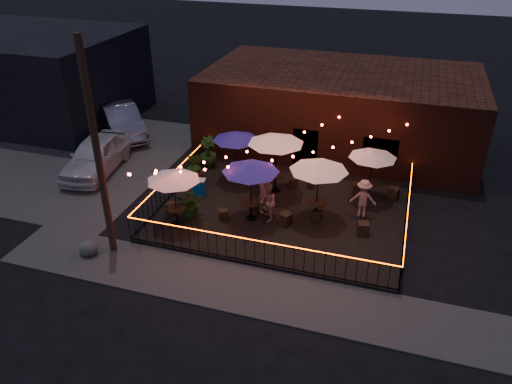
% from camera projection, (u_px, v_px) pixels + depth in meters
% --- Properties ---
extents(ground, '(110.00, 110.00, 0.00)m').
position_uv_depth(ground, '(270.00, 237.00, 19.58)').
color(ground, black).
rests_on(ground, ground).
extents(patio, '(10.00, 8.00, 0.15)m').
position_uv_depth(patio, '(283.00, 210.00, 21.21)').
color(patio, black).
rests_on(patio, ground).
extents(sidewalk, '(18.00, 2.50, 0.05)m').
position_uv_depth(sidewalk, '(244.00, 288.00, 16.87)').
color(sidewalk, '#3B3836').
rests_on(sidewalk, ground).
extents(parking_lot, '(11.00, 12.00, 0.02)m').
position_uv_depth(parking_lot, '(71.00, 156.00, 26.06)').
color(parking_lot, '#3B3836').
rests_on(parking_lot, ground).
extents(brick_building, '(14.00, 8.00, 4.00)m').
position_uv_depth(brick_building, '(340.00, 108.00, 26.66)').
color(brick_building, '#3B1A10').
rests_on(brick_building, ground).
extents(background_building, '(12.00, 9.00, 5.00)m').
position_uv_depth(background_building, '(30.00, 74.00, 30.58)').
color(background_building, black).
rests_on(background_building, ground).
extents(utility_pole, '(0.26, 0.26, 8.00)m').
position_uv_depth(utility_pole, '(98.00, 154.00, 16.88)').
color(utility_pole, '#331E15').
rests_on(utility_pole, ground).
extents(fence_front, '(10.00, 0.04, 1.04)m').
position_uv_depth(fence_front, '(255.00, 252.00, 17.59)').
color(fence_front, black).
rests_on(fence_front, patio).
extents(fence_left, '(0.04, 8.00, 1.04)m').
position_uv_depth(fence_left, '(175.00, 182.00, 22.24)').
color(fence_left, black).
rests_on(fence_left, patio).
extents(fence_right, '(0.04, 8.00, 1.04)m').
position_uv_depth(fence_right, '(406.00, 217.00, 19.61)').
color(fence_right, black).
rests_on(fence_right, patio).
extents(festoon_lights, '(10.02, 8.72, 1.32)m').
position_uv_depth(festoon_lights, '(259.00, 158.00, 20.03)').
color(festoon_lights, '#FF3021').
rests_on(festoon_lights, ground).
extents(cafe_table_0, '(2.34, 2.34, 2.31)m').
position_uv_depth(cafe_table_0, '(173.00, 177.00, 19.15)').
color(cafe_table_0, black).
rests_on(cafe_table_0, patio).
extents(cafe_table_1, '(2.73, 2.73, 2.36)m').
position_uv_depth(cafe_table_1, '(236.00, 137.00, 22.49)').
color(cafe_table_1, black).
rests_on(cafe_table_1, patio).
extents(cafe_table_2, '(2.81, 2.81, 2.52)m').
position_uv_depth(cafe_table_2, '(251.00, 168.00, 19.39)').
color(cafe_table_2, black).
rests_on(cafe_table_2, patio).
extents(cafe_table_3, '(3.08, 3.08, 2.71)m').
position_uv_depth(cafe_table_3, '(276.00, 140.00, 21.36)').
color(cafe_table_3, black).
rests_on(cafe_table_3, patio).
extents(cafe_table_4, '(2.48, 2.48, 2.58)m').
position_uv_depth(cafe_table_4, '(319.00, 167.00, 19.36)').
color(cafe_table_4, black).
rests_on(cafe_table_4, patio).
extents(cafe_table_5, '(2.53, 2.53, 2.26)m').
position_uv_depth(cafe_table_5, '(373.00, 155.00, 21.04)').
color(cafe_table_5, black).
rests_on(cafe_table_5, patio).
extents(bistro_chair_0, '(0.41, 0.41, 0.45)m').
position_uv_depth(bistro_chair_0, '(172.00, 208.00, 20.78)').
color(bistro_chair_0, black).
rests_on(bistro_chair_0, patio).
extents(bistro_chair_1, '(0.47, 0.47, 0.42)m').
position_uv_depth(bistro_chair_1, '(224.00, 214.00, 20.39)').
color(bistro_chair_1, black).
rests_on(bistro_chair_1, patio).
extents(bistro_chair_2, '(0.51, 0.51, 0.46)m').
position_uv_depth(bistro_chair_2, '(199.00, 177.00, 23.21)').
color(bistro_chair_2, black).
rests_on(bistro_chair_2, patio).
extents(bistro_chair_3, '(0.41, 0.41, 0.46)m').
position_uv_depth(bistro_chair_3, '(239.00, 177.00, 23.23)').
color(bistro_chair_3, black).
rests_on(bistro_chair_3, patio).
extents(bistro_chair_4, '(0.36, 0.36, 0.41)m').
position_uv_depth(bistro_chair_4, '(254.00, 210.00, 20.72)').
color(bistro_chair_4, black).
rests_on(bistro_chair_4, patio).
extents(bistro_chair_5, '(0.56, 0.56, 0.50)m').
position_uv_depth(bistro_chair_5, '(286.00, 219.00, 20.01)').
color(bistro_chair_5, black).
rests_on(bistro_chair_5, patio).
extents(bistro_chair_6, '(0.37, 0.37, 0.41)m').
position_uv_depth(bistro_chair_6, '(293.00, 183.00, 22.80)').
color(bistro_chair_6, black).
rests_on(bistro_chair_6, patio).
extents(bistro_chair_7, '(0.37, 0.37, 0.40)m').
position_uv_depth(bistro_chair_7, '(311.00, 183.00, 22.74)').
color(bistro_chair_7, black).
rests_on(bistro_chair_7, patio).
extents(bistro_chair_8, '(0.37, 0.37, 0.41)m').
position_uv_depth(bistro_chair_8, '(317.00, 215.00, 20.32)').
color(bistro_chair_8, black).
rests_on(bistro_chair_8, patio).
extents(bistro_chair_9, '(0.50, 0.50, 0.50)m').
position_uv_depth(bistro_chair_9, '(363.00, 228.00, 19.41)').
color(bistro_chair_9, black).
rests_on(bistro_chair_9, patio).
extents(bistro_chair_10, '(0.39, 0.39, 0.42)m').
position_uv_depth(bistro_chair_10, '(357.00, 188.00, 22.35)').
color(bistro_chair_10, black).
rests_on(bistro_chair_10, patio).
extents(bistro_chair_11, '(0.51, 0.51, 0.49)m').
position_uv_depth(bistro_chair_11, '(394.00, 193.00, 21.85)').
color(bistro_chair_11, black).
rests_on(bistro_chair_11, patio).
extents(patron_a, '(0.52, 0.67, 1.63)m').
position_uv_depth(patron_a, '(263.00, 194.00, 20.62)').
color(patron_a, tan).
rests_on(patron_a, patio).
extents(patron_b, '(0.90, 1.00, 1.66)m').
position_uv_depth(patron_b, '(268.00, 202.00, 20.01)').
color(patron_b, beige).
rests_on(patron_b, patio).
extents(patron_c, '(1.11, 0.68, 1.66)m').
position_uv_depth(patron_c, '(363.00, 199.00, 20.27)').
color(patron_c, '#D8A28D').
rests_on(patron_c, patio).
extents(potted_shrub_a, '(1.30, 1.17, 1.27)m').
position_uv_depth(potted_shrub_a, '(191.00, 203.00, 20.38)').
color(potted_shrub_a, '#153F15').
rests_on(potted_shrub_a, patio).
extents(potted_shrub_b, '(0.92, 0.81, 1.44)m').
position_uv_depth(potted_shrub_b, '(195.00, 166.00, 23.10)').
color(potted_shrub_b, '#134015').
rests_on(potted_shrub_b, patio).
extents(potted_shrub_c, '(0.94, 0.94, 1.51)m').
position_uv_depth(potted_shrub_c, '(208.00, 152.00, 24.42)').
color(potted_shrub_c, '#1C3F14').
rests_on(potted_shrub_c, patio).
extents(cooler, '(0.64, 0.50, 0.76)m').
position_uv_depth(cooler, '(199.00, 187.00, 22.06)').
color(cooler, '#0754B8').
rests_on(cooler, patio).
extents(boulder, '(0.93, 0.85, 0.62)m').
position_uv_depth(boulder, '(88.00, 248.00, 18.40)').
color(boulder, '#474742').
rests_on(boulder, ground).
extents(car_white, '(2.74, 5.22, 1.69)m').
position_uv_depth(car_white, '(96.00, 155.00, 24.22)').
color(car_white, silver).
rests_on(car_white, ground).
extents(car_silver, '(4.90, 5.00, 1.71)m').
position_uv_depth(car_silver, '(122.00, 121.00, 28.20)').
color(car_silver, '#99989F').
rests_on(car_silver, ground).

